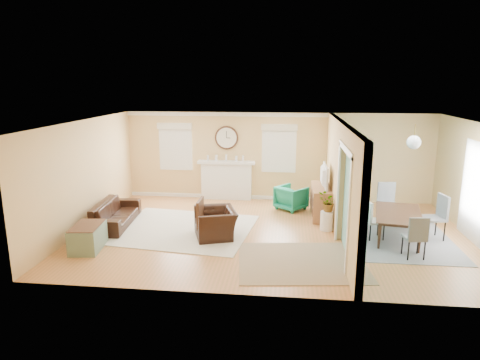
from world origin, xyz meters
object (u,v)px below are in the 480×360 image
eames_chair (216,223)px  dining_table (399,226)px  green_chair (291,198)px  credenza (321,201)px  sofa (115,213)px

eames_chair → dining_table: bearing=76.1°
green_chair → dining_table: size_ratio=0.42×
dining_table → green_chair: bearing=61.1°
green_chair → dining_table: green_chair is taller
green_chair → credenza: credenza is taller
sofa → dining_table: dining_table is taller
eames_chair → sofa: bearing=-120.4°
eames_chair → green_chair: (1.73, 2.35, 0.01)m
eames_chair → dining_table: 4.15m
sofa → eames_chair: bearing=-106.7°
eames_chair → credenza: size_ratio=0.70×
green_chair → credenza: (0.77, -0.52, 0.07)m
sofa → eames_chair: 2.67m
sofa → green_chair: 4.70m
dining_table → credenza: bearing=58.7°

